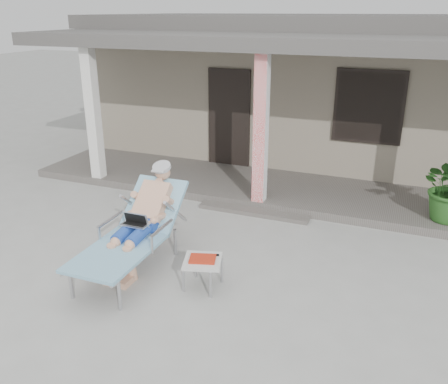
% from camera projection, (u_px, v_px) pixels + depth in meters
% --- Properties ---
extents(ground, '(60.00, 60.00, 0.00)m').
position_uv_depth(ground, '(213.00, 261.00, 6.87)').
color(ground, '#9E9E99').
rests_on(ground, ground).
extents(house, '(10.40, 5.40, 3.30)m').
position_uv_depth(house, '(314.00, 84.00, 11.90)').
color(house, gray).
rests_on(house, ground).
extents(porch_deck, '(10.00, 2.00, 0.15)m').
position_uv_depth(porch_deck, '(272.00, 189.00, 9.44)').
color(porch_deck, '#605B56').
rests_on(porch_deck, ground).
extents(porch_overhang, '(10.00, 2.30, 2.85)m').
position_uv_depth(porch_overhang, '(277.00, 47.00, 8.42)').
color(porch_overhang, silver).
rests_on(porch_overhang, porch_deck).
extents(porch_step, '(2.00, 0.30, 0.07)m').
position_uv_depth(porch_step, '(254.00, 212.00, 8.46)').
color(porch_step, '#605B56').
rests_on(porch_step, ground).
extents(lounger, '(0.83, 2.17, 1.40)m').
position_uv_depth(lounger, '(137.00, 208.00, 6.49)').
color(lounger, '#B7B7BC').
rests_on(lounger, ground).
extents(side_table, '(0.60, 0.60, 0.43)m').
position_uv_depth(side_table, '(203.00, 262.00, 6.11)').
color(side_table, beige).
rests_on(side_table, ground).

